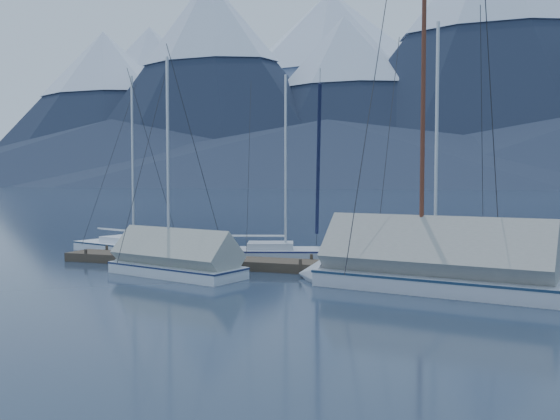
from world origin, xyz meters
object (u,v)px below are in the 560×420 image
at_px(sailboat_open_left, 141,250).
at_px(sailboat_open_right, 449,261).
at_px(sailboat_open_mid, 296,255).
at_px(sailboat_covered_near, 415,271).
at_px(person, 385,241).
at_px(sailboat_covered_far, 167,263).

bearing_deg(sailboat_open_left, sailboat_open_right, 2.67).
distance_m(sailboat_open_mid, sailboat_covered_near, 7.58).
relative_size(sailboat_open_left, sailboat_covered_near, 0.81).
bearing_deg(sailboat_open_mid, sailboat_covered_near, -43.72).
bearing_deg(sailboat_open_right, person, -122.13).
relative_size(sailboat_covered_far, person, 4.74).
relative_size(sailboat_open_left, sailboat_covered_far, 1.05).
bearing_deg(sailboat_open_mid, sailboat_open_left, -173.87).
distance_m(sailboat_open_right, sailboat_covered_far, 10.67).
bearing_deg(person, sailboat_open_left, 97.52).
height_order(sailboat_open_left, sailboat_open_mid, sailboat_open_left).
xyz_separation_m(sailboat_open_left, sailboat_covered_far, (4.04, -4.73, 0.25)).
bearing_deg(sailboat_open_left, person, -12.72).
distance_m(sailboat_open_left, person, 11.61).
bearing_deg(sailboat_open_right, sailboat_open_mid, 178.70).
bearing_deg(sailboat_open_mid, sailboat_covered_far, -118.85).
height_order(sailboat_open_right, person, sailboat_open_right).
bearing_deg(sailboat_covered_near, sailboat_open_left, 160.35).
bearing_deg(person, sailboat_covered_far, 127.00).
relative_size(sailboat_open_right, sailboat_covered_near, 0.96).
height_order(sailboat_open_left, person, sailboat_open_left).
height_order(sailboat_covered_near, sailboat_covered_far, sailboat_covered_near).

